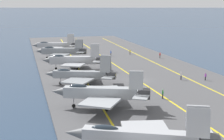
{
  "coord_description": "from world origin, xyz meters",
  "views": [
    {
      "loc": [
        -69.84,
        24.56,
        17.44
      ],
      "look_at": [
        0.43,
        5.89,
        2.9
      ],
      "focal_mm": 55.0,
      "sensor_mm": 36.0,
      "label": 1
    }
  ],
  "objects_px": {
    "parked_jet_second": "(102,93)",
    "parked_jet_fifth": "(62,51)",
    "crew_white_vest": "(181,75)",
    "crew_red_vest": "(160,55)",
    "parked_jet_sixth": "(56,45)",
    "crew_green_vest": "(163,94)",
    "parked_jet_third": "(82,75)",
    "parked_jet_nearest": "(144,138)",
    "parked_jet_fourth": "(74,60)",
    "crew_blue_vest": "(111,53)",
    "crew_purple_vest": "(205,76)",
    "crew_yellow_vest": "(130,52)"
  },
  "relations": [
    {
      "from": "parked_jet_second",
      "to": "parked_jet_fifth",
      "type": "xyz_separation_m",
      "value": [
        51.37,
        0.52,
        -0.32
      ]
    },
    {
      "from": "crew_white_vest",
      "to": "crew_red_vest",
      "type": "xyz_separation_m",
      "value": [
        28.87,
        -7.04,
        -0.02
      ]
    },
    {
      "from": "parked_jet_sixth",
      "to": "crew_green_vest",
      "type": "relative_size",
      "value": 9.33
    },
    {
      "from": "parked_jet_fifth",
      "to": "parked_jet_second",
      "type": "bearing_deg",
      "value": -179.42
    },
    {
      "from": "parked_jet_third",
      "to": "parked_jet_sixth",
      "type": "height_order",
      "value": "parked_jet_third"
    },
    {
      "from": "parked_jet_nearest",
      "to": "parked_jet_third",
      "type": "relative_size",
      "value": 1.13
    },
    {
      "from": "parked_jet_fourth",
      "to": "crew_blue_vest",
      "type": "relative_size",
      "value": 8.63
    },
    {
      "from": "crew_red_vest",
      "to": "crew_blue_vest",
      "type": "bearing_deg",
      "value": 60.1
    },
    {
      "from": "parked_jet_sixth",
      "to": "crew_purple_vest",
      "type": "distance_m",
      "value": 60.22
    },
    {
      "from": "parked_jet_sixth",
      "to": "crew_green_vest",
      "type": "bearing_deg",
      "value": -169.11
    },
    {
      "from": "crew_green_vest",
      "to": "crew_white_vest",
      "type": "bearing_deg",
      "value": -37.42
    },
    {
      "from": "crew_blue_vest",
      "to": "crew_red_vest",
      "type": "distance_m",
      "value": 15.62
    },
    {
      "from": "parked_jet_fifth",
      "to": "crew_green_vest",
      "type": "distance_m",
      "value": 50.12
    },
    {
      "from": "parked_jet_nearest",
      "to": "parked_jet_fourth",
      "type": "xyz_separation_m",
      "value": [
        51.89,
        -0.15,
        0.18
      ]
    },
    {
      "from": "parked_jet_third",
      "to": "parked_jet_fourth",
      "type": "height_order",
      "value": "parked_jet_fourth"
    },
    {
      "from": "parked_jet_third",
      "to": "parked_jet_fifth",
      "type": "xyz_separation_m",
      "value": [
        34.83,
        0.1,
        0.1
      ]
    },
    {
      "from": "parked_jet_second",
      "to": "parked_jet_third",
      "type": "relative_size",
      "value": 1.06
    },
    {
      "from": "parked_jet_nearest",
      "to": "crew_white_vest",
      "type": "relative_size",
      "value": 9.46
    },
    {
      "from": "parked_jet_fourth",
      "to": "crew_green_vest",
      "type": "height_order",
      "value": "parked_jet_fourth"
    },
    {
      "from": "crew_white_vest",
      "to": "crew_yellow_vest",
      "type": "bearing_deg",
      "value": -0.54
    },
    {
      "from": "parked_jet_third",
      "to": "crew_blue_vest",
      "type": "distance_m",
      "value": 39.14
    },
    {
      "from": "parked_jet_nearest",
      "to": "crew_white_vest",
      "type": "height_order",
      "value": "parked_jet_nearest"
    },
    {
      "from": "parked_jet_third",
      "to": "crew_purple_vest",
      "type": "xyz_separation_m",
      "value": [
        -2.62,
        -27.02,
        -1.31
      ]
    },
    {
      "from": "parked_jet_fourth",
      "to": "crew_purple_vest",
      "type": "distance_m",
      "value": 32.67
    },
    {
      "from": "parked_jet_nearest",
      "to": "parked_jet_fourth",
      "type": "distance_m",
      "value": 51.89
    },
    {
      "from": "crew_purple_vest",
      "to": "crew_yellow_vest",
      "type": "bearing_deg",
      "value": 6.55
    },
    {
      "from": "parked_jet_nearest",
      "to": "parked_jet_second",
      "type": "bearing_deg",
      "value": 1.04
    },
    {
      "from": "crew_yellow_vest",
      "to": "crew_white_vest",
      "type": "xyz_separation_m",
      "value": [
        -38.1,
        0.36,
        0.07
      ]
    },
    {
      "from": "crew_white_vest",
      "to": "crew_blue_vest",
      "type": "bearing_deg",
      "value": 10.05
    },
    {
      "from": "parked_jet_third",
      "to": "crew_red_vest",
      "type": "bearing_deg",
      "value": -46.01
    },
    {
      "from": "parked_jet_third",
      "to": "crew_green_vest",
      "type": "relative_size",
      "value": 8.86
    },
    {
      "from": "parked_jet_second",
      "to": "parked_jet_fourth",
      "type": "bearing_deg",
      "value": -0.83
    },
    {
      "from": "parked_jet_fifth",
      "to": "parked_jet_sixth",
      "type": "relative_size",
      "value": 0.99
    },
    {
      "from": "crew_purple_vest",
      "to": "crew_green_vest",
      "type": "bearing_deg",
      "value": 126.78
    },
    {
      "from": "parked_jet_sixth",
      "to": "crew_blue_vest",
      "type": "height_order",
      "value": "parked_jet_sixth"
    },
    {
      "from": "parked_jet_nearest",
      "to": "crew_green_vest",
      "type": "height_order",
      "value": "parked_jet_nearest"
    },
    {
      "from": "crew_yellow_vest",
      "to": "crew_blue_vest",
      "type": "relative_size",
      "value": 0.92
    },
    {
      "from": "parked_jet_nearest",
      "to": "crew_white_vest",
      "type": "bearing_deg",
      "value": -31.95
    },
    {
      "from": "parked_jet_fourth",
      "to": "crew_red_vest",
      "type": "relative_size",
      "value": 9.01
    },
    {
      "from": "crew_blue_vest",
      "to": "crew_yellow_vest",
      "type": "bearing_deg",
      "value": -78.11
    },
    {
      "from": "parked_jet_fifth",
      "to": "crew_white_vest",
      "type": "bearing_deg",
      "value": -148.09
    },
    {
      "from": "crew_yellow_vest",
      "to": "crew_blue_vest",
      "type": "xyz_separation_m",
      "value": [
        -1.44,
        6.86,
        0.09
      ]
    },
    {
      "from": "parked_jet_fourth",
      "to": "parked_jet_sixth",
      "type": "distance_m",
      "value": 34.07
    },
    {
      "from": "parked_jet_nearest",
      "to": "crew_red_vest",
      "type": "height_order",
      "value": "parked_jet_nearest"
    },
    {
      "from": "parked_jet_third",
      "to": "crew_green_vest",
      "type": "distance_m",
      "value": 18.38
    },
    {
      "from": "crew_green_vest",
      "to": "parked_jet_fourth",
      "type": "bearing_deg",
      "value": 20.06
    },
    {
      "from": "parked_jet_third",
      "to": "crew_white_vest",
      "type": "bearing_deg",
      "value": -91.98
    },
    {
      "from": "crew_red_vest",
      "to": "crew_purple_vest",
      "type": "distance_m",
      "value": 30.8
    },
    {
      "from": "crew_purple_vest",
      "to": "crew_green_vest",
      "type": "relative_size",
      "value": 0.98
    },
    {
      "from": "parked_jet_fourth",
      "to": "crew_purple_vest",
      "type": "height_order",
      "value": "parked_jet_fourth"
    }
  ]
}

